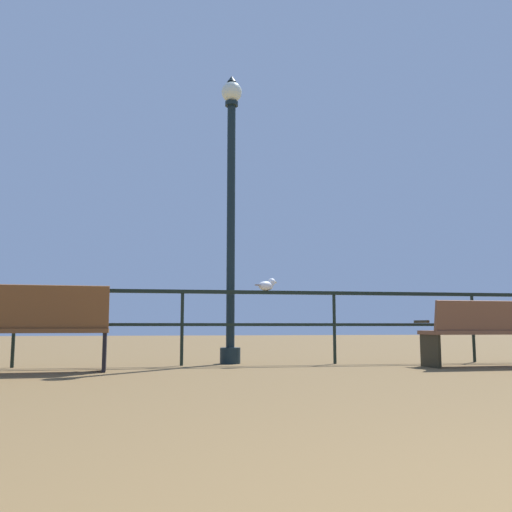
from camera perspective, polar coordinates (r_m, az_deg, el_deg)
pier_railing at (r=7.69m, az=0.41°, el=-5.44°), size 23.24×0.05×1.00m
bench_near_left at (r=6.79m, az=-21.76°, el=-6.43°), size 1.68×0.70×0.97m
bench_near_right at (r=7.91m, az=22.79°, el=-6.89°), size 1.76×0.72×0.84m
lamppost_center at (r=8.10m, az=-2.55°, el=5.41°), size 0.30×0.30×4.19m
seagull_on_rail at (r=7.74m, az=1.11°, el=-2.96°), size 0.35×0.24×0.18m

